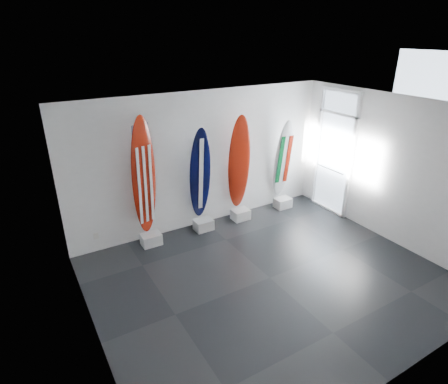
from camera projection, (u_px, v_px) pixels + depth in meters
floor at (270, 278)px, 6.68m from camera, size 6.00×6.00×0.00m
ceiling at (280, 111)px, 5.47m from camera, size 6.00×6.00×0.00m
wall_back at (203, 160)px, 8.04m from camera, size 6.00×0.00×6.00m
wall_front at (413, 286)px, 4.10m from camera, size 6.00×0.00×6.00m
wall_left at (85, 254)px, 4.67m from camera, size 0.00×5.00×5.00m
wall_right at (392, 170)px, 7.47m from camera, size 0.00×5.00×5.00m
display_block_usa at (151, 239)px, 7.68m from camera, size 0.40×0.30×0.24m
surfboard_usa at (144, 177)px, 7.22m from camera, size 0.58×0.33×2.46m
display_block_navy at (204, 225)px, 8.25m from camera, size 0.40×0.30×0.24m
surfboard_navy at (200, 175)px, 7.86m from camera, size 0.50×0.37×2.10m
display_block_swiss at (241, 214)px, 8.71m from camera, size 0.40×0.30×0.24m
surfboard_swiss at (239, 163)px, 8.29m from camera, size 0.57×0.43×2.25m
display_block_italy at (283, 203)px, 9.30m from camera, size 0.40×0.30×0.24m
surfboard_italy at (283, 160)px, 8.93m from camera, size 0.50×0.43×2.00m
wall_outlet at (96, 236)px, 7.35m from camera, size 0.09×0.02×0.13m
glass_door at (334, 154)px, 8.71m from camera, size 0.12×1.16×2.85m
balcony at (366, 180)px, 9.70m from camera, size 2.80×2.20×1.20m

